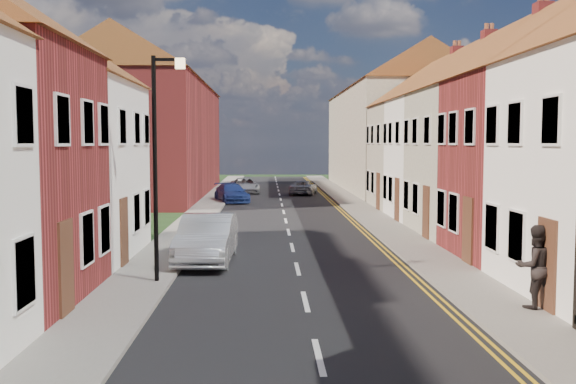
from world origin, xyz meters
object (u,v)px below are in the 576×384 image
car_distant (245,186)px  pedestrian_right (535,267)px  car_mid (207,239)px  car_far (232,193)px  lamppost (158,154)px  car_distant_b (303,187)px

car_distant → pedestrian_right: (7.71, -34.62, 0.48)m
car_mid → car_far: 20.87m
car_far → pedestrian_right: bearing=-89.5°
lamppost → car_mid: (0.97, 3.24, -2.77)m
lamppost → car_far: (0.61, 24.10, -2.94)m
lamppost → car_distant: bearing=87.8°
car_far → car_distant: car_far is taller
car_far → car_distant: size_ratio=0.98×
car_distant → pedestrian_right: 35.47m
car_distant_b → pedestrian_right: bearing=105.4°
car_distant → pedestrian_right: size_ratio=2.24×
car_far → pedestrian_right: (8.30, -27.26, 0.47)m
car_far → lamppost: bearing=-107.9°
car_far → car_distant_b: (4.97, 5.90, -0.06)m
car_distant → car_distant_b: car_distant is taller
car_distant → car_mid: bearing=-98.1°
car_mid → car_distant: (0.23, 28.22, -0.18)m
car_far → pedestrian_right: 28.50m
car_mid → car_far: (-0.36, 20.86, -0.17)m
car_mid → car_distant_b: size_ratio=1.21×
car_far → car_distant: bearing=69.0°
car_mid → pedestrian_right: bearing=-36.9°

